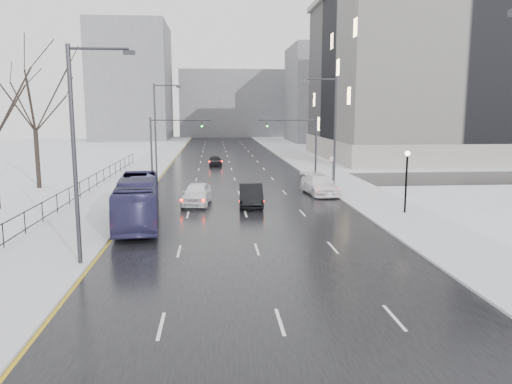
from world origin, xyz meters
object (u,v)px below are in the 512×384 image
object	(u,v)px
mast_signal_right	(306,140)
no_uturn_sign	(332,162)
streetlight_l_near	(79,145)
sedan_right_far	(319,185)
sedan_center_near	(197,194)
mast_signal_left	(162,141)
bus	(138,201)
sedan_center_far	(215,160)
streetlight_r_mid	(332,128)
streetlight_l_far	(157,125)
lamppost_r_mid	(407,173)
sedan_right_near	(251,195)
tree_park_e	(40,189)

from	to	relation	value
mast_signal_right	no_uturn_sign	distance (m)	4.77
streetlight_l_near	sedan_right_far	distance (m)	24.52
sedan_center_near	sedan_right_far	distance (m)	11.04
mast_signal_left	bus	bearing A→B (deg)	-89.03
mast_signal_right	sedan_center_far	xyz separation A→B (m)	(-9.28, 14.21, -3.39)
streetlight_l_near	bus	size ratio (longest dim) A/B	0.95
bus	sedan_center_far	distance (m)	33.89
streetlight_r_mid	no_uturn_sign	xyz separation A→B (m)	(1.03, 4.00, -3.32)
streetlight_l_far	sedan_center_far	size ratio (longest dim) A/B	2.51
streetlight_r_mid	streetlight_l_far	xyz separation A→B (m)	(-16.33, 12.00, 0.00)
lamppost_r_mid	sedan_right_far	world-z (taller)	lamppost_r_mid
bus	sedan_center_near	xyz separation A→B (m)	(3.51, 6.22, -0.63)
mast_signal_right	bus	bearing A→B (deg)	-126.59
mast_signal_left	sedan_center_near	distance (m)	14.01
sedan_right_near	sedan_center_far	distance (m)	28.33
streetlight_l_far	bus	size ratio (longest dim) A/B	0.95
sedan_center_near	bus	bearing A→B (deg)	-113.28
streetlight_l_far	bus	bearing A→B (deg)	-87.13
sedan_center_near	sedan_right_far	xyz separation A→B (m)	(10.34, 3.87, -0.02)
no_uturn_sign	sedan_center_near	bearing A→B (deg)	-144.40
sedan_center_far	lamppost_r_mid	bearing A→B (deg)	-69.51
tree_park_e	bus	xyz separation A→B (m)	(11.20, -15.30, 1.51)
streetlight_l_far	no_uturn_sign	bearing A→B (deg)	-24.73
no_uturn_sign	sedan_center_near	distance (m)	15.66
sedan_center_near	mast_signal_right	bearing A→B (deg)	56.62
lamppost_r_mid	no_uturn_sign	xyz separation A→B (m)	(-1.80, 14.00, -0.64)
lamppost_r_mid	streetlight_r_mid	bearing A→B (deg)	105.82
mast_signal_left	no_uturn_sign	world-z (taller)	mast_signal_left
mast_signal_left	streetlight_r_mid	bearing A→B (deg)	-27.31
streetlight_r_mid	streetlight_l_near	distance (m)	25.82
lamppost_r_mid	bus	bearing A→B (deg)	-175.88
lamppost_r_mid	sedan_center_far	size ratio (longest dim) A/B	1.07
sedan_right_far	streetlight_l_near	bearing A→B (deg)	-135.01
mast_signal_left	bus	distance (m)	19.47
streetlight_l_far	no_uturn_sign	distance (m)	19.41
sedan_right_near	sedan_center_far	xyz separation A→B (m)	(-2.54, 28.22, -0.14)
mast_signal_right	sedan_center_near	world-z (taller)	mast_signal_right
mast_signal_left	sedan_right_near	world-z (taller)	mast_signal_left
streetlight_l_near	bus	world-z (taller)	streetlight_l_near
streetlight_r_mid	mast_signal_left	world-z (taller)	streetlight_r_mid
sedan_center_far	sedan_center_near	bearing A→B (deg)	-94.64
sedan_center_far	streetlight_l_near	bearing A→B (deg)	-99.79
bus	sedan_right_far	size ratio (longest dim) A/B	1.86
tree_park_e	sedan_right_near	world-z (taller)	tree_park_e
lamppost_r_mid	sedan_right_near	bearing A→B (deg)	159.03
no_uturn_sign	streetlight_l_far	bearing A→B (deg)	155.27
bus	sedan_center_far	xyz separation A→B (m)	(5.05, 33.50, -0.79)
bus	sedan_center_far	bearing A→B (deg)	75.69
tree_park_e	no_uturn_sign	world-z (taller)	tree_park_e
tree_park_e	sedan_center_far	xyz separation A→B (m)	(16.25, 18.20, 0.72)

